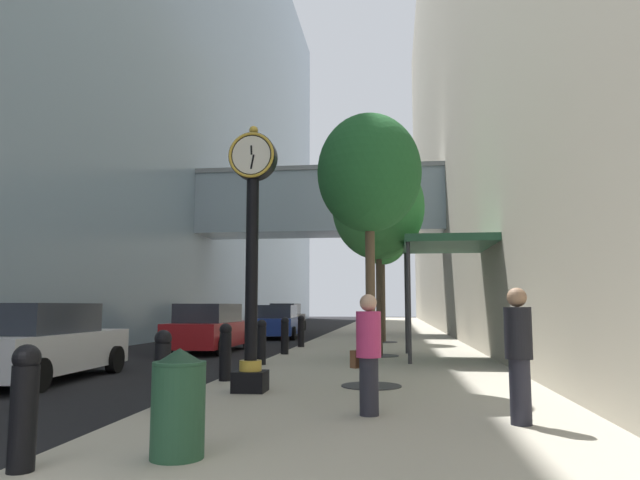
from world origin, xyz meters
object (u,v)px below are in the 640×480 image
object	(u,v)px
bollard_second	(162,367)
pedestrian_walking	(368,351)
bollard_fifth	(285,335)
bollard_third	(225,351)
car_red_mid	(210,328)
trash_bin	(178,401)
pedestrian_by_clock	(519,351)
car_blue_far	(278,322)
car_white_trailing	(40,343)
street_tree_near	(369,175)
bollard_fourth	(261,341)
car_black_near	(286,318)
bollard_nearest	(24,404)
street_tree_mid_far	(382,235)
street_tree_mid_near	(378,207)
bollard_sixth	(301,330)
street_clock	(252,242)

from	to	relation	value
bollard_second	pedestrian_walking	distance (m)	2.97
bollard_fifth	bollard_third	bearing A→B (deg)	-90.00
car_red_mid	trash_bin	bearing A→B (deg)	-73.15
pedestrian_walking	pedestrian_by_clock	world-z (taller)	pedestrian_by_clock
car_red_mid	car_blue_far	distance (m)	8.39
trash_bin	car_blue_far	size ratio (longest dim) A/B	0.24
trash_bin	car_white_trailing	xyz separation A→B (m)	(-5.45, 6.13, 0.13)
street_tree_near	car_red_mid	bearing A→B (deg)	123.76
bollard_fourth	car_black_near	size ratio (longest dim) A/B	0.28
bollard_third	bollard_fifth	bearing A→B (deg)	90.00
bollard_nearest	street_tree_mid_far	xyz separation A→B (m)	(2.88, 18.70, 3.75)
bollard_second	bollard_fifth	bearing A→B (deg)	90.00
street_tree_mid_near	car_white_trailing	size ratio (longest dim) A/B	1.29
bollard_nearest	bollard_fourth	bearing A→B (deg)	90.00
bollard_third	trash_bin	size ratio (longest dim) A/B	1.07
bollard_third	car_red_mid	size ratio (longest dim) A/B	0.24
bollard_nearest	bollard_second	distance (m)	3.14
street_tree_near	pedestrian_walking	world-z (taller)	street_tree_near
car_red_mid	bollard_third	bearing A→B (deg)	-70.09
street_tree_mid_far	car_blue_far	size ratio (longest dim) A/B	1.28
street_tree_mid_far	car_blue_far	distance (m)	7.78
bollard_second	bollard_sixth	size ratio (longest dim) A/B	1.00
pedestrian_walking	car_white_trailing	bearing A→B (deg)	152.80
street_tree_near	pedestrian_by_clock	distance (m)	4.83
bollard_nearest	bollard_third	xyz separation A→B (m)	(0.00, 6.28, 0.00)
street_tree_near	car_blue_far	xyz separation A→B (m)	(-5.22, 17.28, -3.29)
street_clock	bollard_sixth	size ratio (longest dim) A/B	4.19
bollard_fifth	pedestrian_walking	xyz separation A→B (m)	(2.96, -9.51, 0.26)
bollard_third	pedestrian_by_clock	distance (m)	6.06
bollard_nearest	street_tree_mid_far	size ratio (longest dim) A/B	0.20
bollard_second	car_red_mid	bearing A→B (deg)	104.81
street_clock	car_red_mid	distance (m)	10.77
street_tree_mid_far	car_black_near	xyz separation A→B (m)	(-6.32, 12.37, -3.64)
bollard_third	car_black_near	size ratio (longest dim) A/B	0.28
bollard_fourth	street_clock	bearing A→B (deg)	-79.31
bollard_fifth	car_red_mid	world-z (taller)	car_red_mid
street_tree_mid_near	street_clock	bearing A→B (deg)	-105.48
pedestrian_walking	bollard_sixth	bearing A→B (deg)	103.16
trash_bin	car_blue_far	distance (m)	22.80
street_clock	car_black_near	distance (m)	26.56
street_clock	car_black_near	bearing A→B (deg)	99.30
street_tree_mid_far	trash_bin	bearing A→B (deg)	-95.28
trash_bin	car_red_mid	distance (m)	14.80
street_tree_mid_near	car_black_near	distance (m)	20.17
car_blue_far	car_white_trailing	xyz separation A→B (m)	(-1.89, -16.39, 0.01)
bollard_fourth	car_red_mid	world-z (taller)	car_red_mid
street_clock	street_tree_mid_far	xyz separation A→B (m)	(2.04, 13.77, 1.76)
bollard_second	pedestrian_walking	world-z (taller)	pedestrian_walking
bollard_fifth	car_blue_far	xyz separation A→B (m)	(-2.34, 10.58, 0.07)
street_tree_mid_far	street_tree_near	bearing A→B (deg)	-90.00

